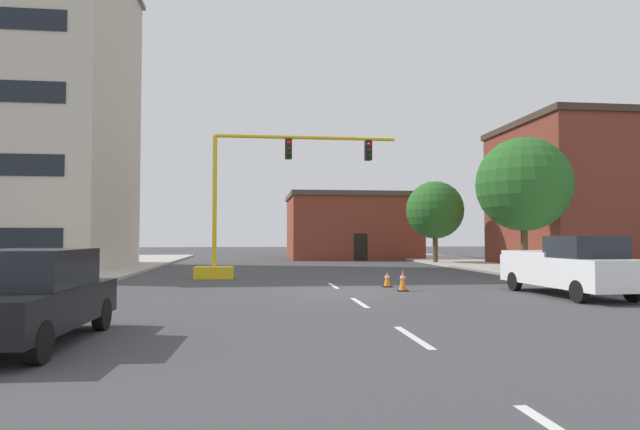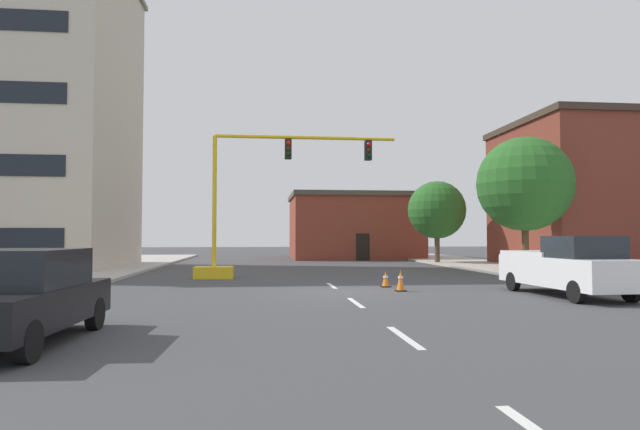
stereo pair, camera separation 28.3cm
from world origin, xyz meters
The scene contains 15 objects.
ground_plane centered at (0.00, 0.00, 0.00)m, with size 160.00×160.00×0.00m, color #424244.
sidewalk_left centered at (-12.13, 8.00, 0.07)m, with size 6.00×56.00×0.14m, color #B2ADA3.
sidewalk_right centered at (12.13, 8.00, 0.07)m, with size 6.00×56.00×0.14m, color #B2ADA3.
lane_stripe_seg_1 centered at (0.00, -8.50, 0.00)m, with size 0.16×2.40×0.01m, color silver.
lane_stripe_seg_2 centered at (0.00, -3.00, 0.00)m, with size 0.16×2.40×0.01m, color silver.
lane_stripe_seg_3 centered at (0.00, 2.50, 0.00)m, with size 0.16×2.40×0.01m, color silver.
building_brick_center centered at (5.37, 28.78, 2.87)m, with size 11.23×9.58×5.71m.
building_row_right centered at (19.42, 13.74, 4.69)m, with size 12.19×10.14×9.36m.
traffic_signal_gantry centered at (-3.76, 6.90, 2.28)m, with size 9.61×1.20×6.83m.
tree_right_mid centered at (11.05, 8.18, 4.73)m, with size 4.99×4.99×7.24m.
tree_right_far centered at (9.65, 18.34, 3.85)m, with size 4.11×4.11×5.91m.
pickup_truck_white centered at (7.26, -2.07, 0.97)m, with size 2.24×5.49×1.99m.
sedan_black_near_left centered at (-7.18, -8.42, 0.89)m, with size 2.00×4.56×1.74m.
traffic_cone_roadside_a centered at (2.19, 0.14, 0.38)m, with size 0.36×0.36×0.78m.
traffic_cone_roadside_b centered at (2.02, 1.76, 0.30)m, with size 0.36×0.36×0.61m.
Camera 2 is at (-2.80, -18.89, 1.98)m, focal length 30.23 mm.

